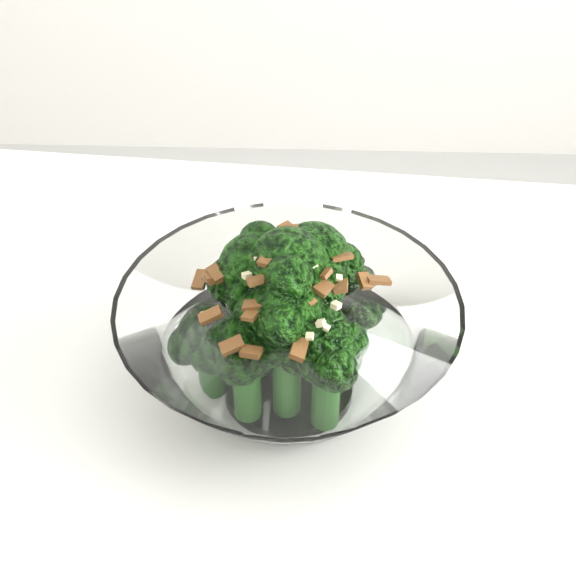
{
  "coord_description": "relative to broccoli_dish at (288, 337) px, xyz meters",
  "views": [
    {
      "loc": [
        0.06,
        -0.13,
        1.14
      ],
      "look_at": [
        0.05,
        0.24,
        0.83
      ],
      "focal_mm": 55.0,
      "sensor_mm": 36.0,
      "label": 1
    }
  ],
  "objects": [
    {
      "name": "broccoli_dish",
      "position": [
        0.0,
        0.0,
        0.0
      ],
      "size": [
        0.19,
        0.19,
        0.12
      ],
      "color": "white",
      "rests_on": "table"
    }
  ]
}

